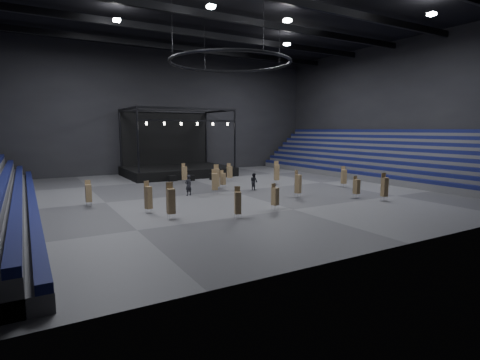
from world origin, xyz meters
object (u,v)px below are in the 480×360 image
stage (176,165)px  flight_case_right (214,176)px  chair_stack_2 (230,172)px  chair_stack_3 (88,193)px  chair_stack_12 (344,176)px  chair_stack_7 (217,177)px  flight_case_mid (190,178)px  chair_stack_6 (356,186)px  chair_stack_13 (184,173)px  chair_stack_11 (298,183)px  chair_stack_1 (384,186)px  crew_member (254,182)px  chair_stack_4 (215,181)px  chair_stack_8 (223,179)px  chair_stack_0 (277,172)px  man_center (188,185)px  flight_case_left (173,178)px  chair_stack_14 (171,201)px  chair_stack_10 (275,196)px  chair_stack_5 (148,197)px  chair_stack_9 (238,202)px

stage → flight_case_right: stage is taller
chair_stack_2 → chair_stack_3: (-17.46, -7.66, -0.04)m
stage → chair_stack_12: bearing=-59.0°
chair_stack_7 → flight_case_mid: bearing=101.0°
chair_stack_6 → chair_stack_13: 20.17m
chair_stack_7 → stage: bearing=100.5°
chair_stack_11 → chair_stack_13: (-5.73, 14.36, -0.09)m
chair_stack_7 → chair_stack_12: size_ratio=1.17×
chair_stack_1 → chair_stack_6: bearing=126.0°
chair_stack_6 → crew_member: bearing=119.0°
chair_stack_4 → stage: bearing=101.1°
stage → chair_stack_8: size_ratio=7.13×
chair_stack_1 → chair_stack_12: chair_stack_1 is taller
chair_stack_0 → man_center: bearing=-148.5°
flight_case_left → flight_case_right: bearing=-12.0°
chair_stack_3 → chair_stack_6: 23.79m
chair_stack_2 → chair_stack_13: 5.58m
man_center → chair_stack_14: bearing=39.0°
flight_case_left → chair_stack_10: chair_stack_10 is taller
chair_stack_12 → crew_member: (-9.64, 3.38, -0.32)m
stage → flight_case_mid: size_ratio=13.57×
stage → chair_stack_0: bearing=-63.5°
flight_case_left → chair_stack_6: (10.94, -19.59, 0.75)m
flight_case_left → chair_stack_7: (1.59, -9.11, 1.05)m
chair_stack_13 → chair_stack_14: bearing=-126.1°
man_center → crew_member: size_ratio=1.12×
chair_stack_8 → chair_stack_12: size_ratio=0.84×
stage → flight_case_left: bearing=-113.8°
chair_stack_1 → chair_stack_10: size_ratio=1.19×
chair_stack_2 → chair_stack_5: bearing=-140.1°
chair_stack_2 → man_center: (-8.26, -6.89, -0.19)m
chair_stack_9 → chair_stack_14: bearing=172.3°
crew_member → chair_stack_8: bearing=29.5°
chair_stack_2 → chair_stack_8: chair_stack_2 is taller
man_center → chair_stack_4: bearing=143.2°
chair_stack_7 → chair_stack_9: (-4.33, -12.08, -0.21)m
stage → chair_stack_13: 8.45m
chair_stack_12 → chair_stack_13: bearing=158.6°
chair_stack_7 → chair_stack_9: chair_stack_7 is taller
chair_stack_0 → chair_stack_10: chair_stack_0 is taller
chair_stack_3 → man_center: 9.24m
flight_case_mid → crew_member: crew_member is taller
chair_stack_12 → chair_stack_13: chair_stack_13 is taller
flight_case_mid → chair_stack_2: 5.03m
chair_stack_6 → chair_stack_9: size_ratio=0.89×
flight_case_right → chair_stack_3: (-16.57, -10.13, 0.77)m
flight_case_left → crew_member: (5.17, -10.78, 0.55)m
stage → man_center: stage is taller
chair_stack_3 → chair_stack_13: (12.06, 9.05, 0.07)m
flight_case_right → stage: bearing=109.8°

